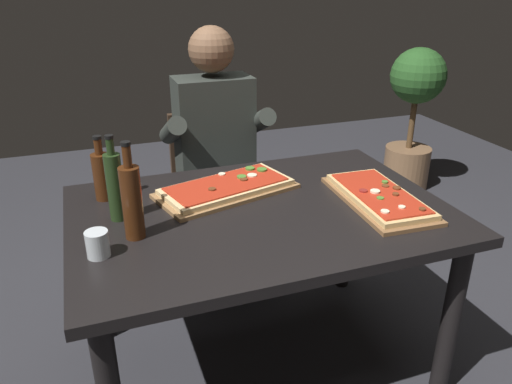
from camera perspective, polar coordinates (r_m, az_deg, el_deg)
ground_plane at (r=2.29m, az=0.45°, el=-18.89°), size 6.40×6.40×0.00m
dining_table at (r=1.91m, az=0.51°, el=-4.57°), size 1.40×0.96×0.74m
pizza_rectangular_front at (r=2.00m, az=-3.38°, el=0.45°), size 0.60×0.40×0.05m
pizza_rectangular_left at (r=1.97m, az=13.95°, el=-0.58°), size 0.28×0.52×0.05m
wine_bottle_dark at (r=1.81m, az=-15.93°, el=0.76°), size 0.06×0.06×0.32m
oil_bottle_amber at (r=2.00m, az=-17.32°, el=1.92°), size 0.07×0.07×0.26m
vinegar_bottle_green at (r=1.66m, az=-14.10°, el=-0.94°), size 0.07×0.07×0.34m
tumbler_near_camera at (r=1.63m, az=-17.76°, el=-5.89°), size 0.07×0.07×0.09m
diner_chair at (r=2.72m, az=-5.02°, el=0.79°), size 0.44×0.44×0.87m
seated_diner at (r=2.52m, az=-4.51°, el=5.12°), size 0.53×0.41×1.33m
potted_plant_corner at (r=3.93m, az=17.69°, el=8.87°), size 0.40×0.40×1.07m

